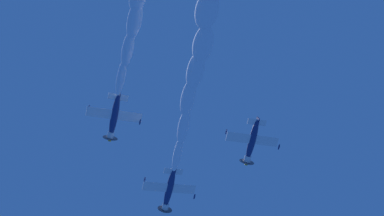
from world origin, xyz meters
The scene contains 4 objects.
airplane_lead centered at (1.20, 1.09, 90.24)m, with size 7.70×7.46×3.22m.
airplane_left_wingman centered at (-12.63, -1.56, 91.28)m, with size 7.84×7.50×2.82m.
airplane_right_wingman centered at (5.25, -13.11, 91.12)m, with size 7.80×7.49×2.88m.
smoke_trail_lead centered at (-11.66, -20.01, 89.49)m, with size 19.08×28.85×4.18m.
Camera 1 is at (-21.29, -27.97, 1.81)m, focal length 57.54 mm.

